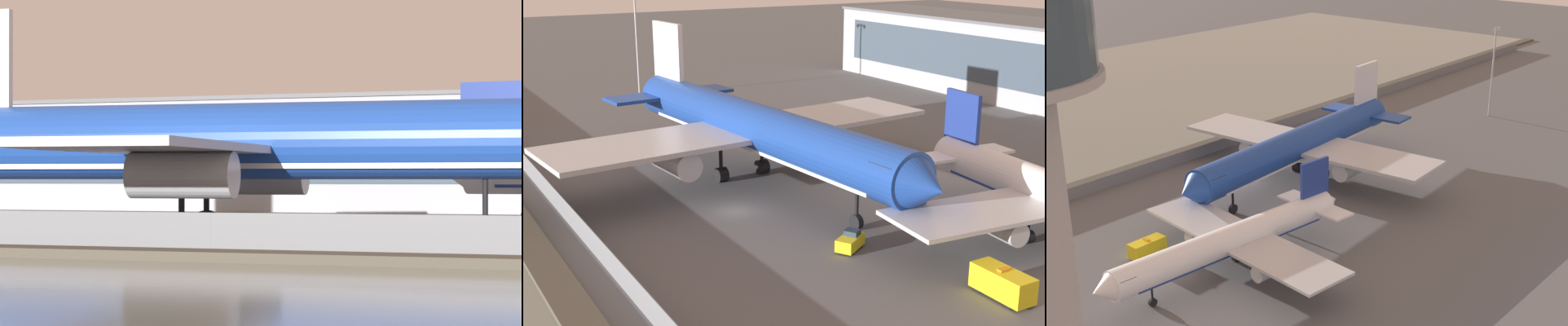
{
  "view_description": "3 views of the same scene",
  "coord_description": "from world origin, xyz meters",
  "views": [
    {
      "loc": [
        24.97,
        -76.78,
        4.03
      ],
      "look_at": [
        -5.7,
        7.43,
        5.18
      ],
      "focal_mm": 85.0,
      "sensor_mm": 36.0,
      "label": 1
    },
    {
      "loc": [
        64.13,
        -31.79,
        26.18
      ],
      "look_at": [
        -5.64,
        9.19,
        2.48
      ],
      "focal_mm": 50.0,
      "sensor_mm": 36.0,
      "label": 2
    },
    {
      "loc": [
        82.31,
        84.63,
        46.67
      ],
      "look_at": [
        -3.46,
        11.26,
        5.35
      ],
      "focal_mm": 50.0,
      "sensor_mm": 36.0,
      "label": 3
    }
  ],
  "objects": [
    {
      "name": "ops_van",
      "position": [
        28.31,
        9.16,
        1.28
      ],
      "size": [
        5.21,
        2.13,
        2.48
      ],
      "color": "yellow",
      "rests_on": "ground"
    },
    {
      "name": "apron_light_mast_apron_west",
      "position": [
        -65.24,
        12.8,
        11.36
      ],
      "size": [
        3.2,
        0.4,
        20.18
      ],
      "color": "#A8A8AD",
      "rests_on": "ground"
    },
    {
      "name": "cargo_jet_blue",
      "position": [
        -7.69,
        6.34,
        6.52
      ],
      "size": [
        56.79,
        48.7,
        17.09
      ],
      "color": "#193D93",
      "rests_on": "ground"
    },
    {
      "name": "ground_plane",
      "position": [
        0.0,
        0.0,
        0.0
      ],
      "size": [
        500.0,
        500.0,
        0.0
      ],
      "primitive_type": "plane",
      "color": "#565659"
    },
    {
      "name": "shoreline_seawall",
      "position": [
        0.0,
        -20.5,
        0.25
      ],
      "size": [
        320.0,
        3.0,
        0.5
      ],
      "color": "#474238",
      "rests_on": "ground"
    },
    {
      "name": "baggage_tug",
      "position": [
        14.36,
        4.44,
        0.81
      ],
      "size": [
        3.01,
        3.57,
        1.8
      ],
      "color": "yellow",
      "rests_on": "ground"
    },
    {
      "name": "perimeter_fence",
      "position": [
        0.0,
        -16.0,
        1.12
      ],
      "size": [
        280.0,
        0.1,
        2.23
      ],
      "color": "slate",
      "rests_on": "ground"
    }
  ]
}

